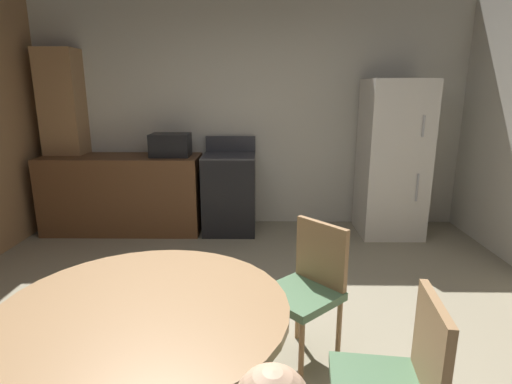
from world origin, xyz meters
name	(u,v)px	position (x,y,z in m)	size (l,w,h in m)	color
ground_plane	(240,366)	(0.00, 0.00, 0.00)	(14.00, 14.00, 0.00)	gray
wall_back	(251,114)	(0.00, 2.87, 1.35)	(5.41, 0.12, 2.70)	beige
kitchen_counter	(124,194)	(-1.50, 2.47, 0.45)	(1.81, 0.60, 0.90)	brown
pantry_column	(67,141)	(-2.18, 2.65, 1.05)	(0.44, 0.36, 2.10)	#9E754C
oven_range	(230,193)	(-0.24, 2.48, 0.47)	(0.60, 0.60, 1.10)	black
refrigerator	(392,159)	(1.62, 2.42, 0.88)	(0.68, 0.68, 1.76)	silver
microwave	(171,145)	(-0.91, 2.47, 1.03)	(0.44, 0.32, 0.26)	black
dining_table	(146,338)	(-0.37, -0.61, 0.61)	(1.24, 1.24, 0.76)	#9E754C
chair_east	(398,381)	(0.69, -0.73, 0.50)	(0.44, 0.44, 0.87)	#9E754C
chair_northeast	(308,284)	(0.42, 0.11, 0.50)	(0.57, 0.57, 0.87)	#9E754C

